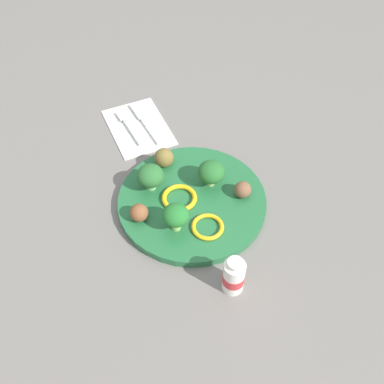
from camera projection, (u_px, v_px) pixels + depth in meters
The scene contains 14 objects.
ground_plane at pixel (192, 204), 0.89m from camera, with size 4.00×4.00×0.00m, color slate.
plate at pixel (192, 202), 0.88m from camera, with size 0.28×0.28×0.02m, color #236638.
broccoli_floret_mid_right at pixel (150, 176), 0.87m from camera, with size 0.05×0.05×0.05m.
broccoli_floret_far_rim at pixel (211, 172), 0.87m from camera, with size 0.05×0.05×0.05m.
broccoli_floret_back_right at pixel (176, 216), 0.80m from camera, with size 0.05×0.05×0.06m.
meatball_near_rim at pixel (164, 158), 0.92m from camera, with size 0.04×0.04×0.04m, color brown.
meatball_front_left at pixel (139, 213), 0.83m from camera, with size 0.03×0.03×0.03m, color brown.
meatball_mid_left at pixel (243, 190), 0.87m from camera, with size 0.03×0.03×0.03m, color brown.
pepper_ring_mid_right at pixel (179, 198), 0.87m from camera, with size 0.07×0.07×0.01m, color yellow.
pepper_ring_center at pixel (210, 226), 0.83m from camera, with size 0.06×0.06×0.01m, color yellow.
napkin at pixel (138, 127), 1.02m from camera, with size 0.17×0.12×0.01m, color white.
fork at pixel (129, 125), 1.02m from camera, with size 0.12×0.03×0.01m.
knife at pixel (145, 121), 1.03m from camera, with size 0.15×0.03×0.01m.
yogurt_bottle at pixel (234, 276), 0.75m from camera, with size 0.04×0.04×0.08m.
Camera 1 is at (-0.51, 0.21, 0.69)m, focal length 43.52 mm.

